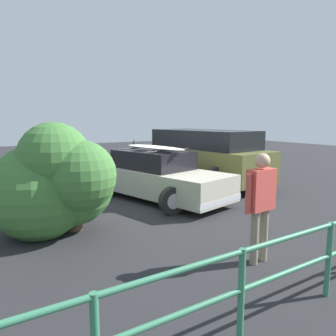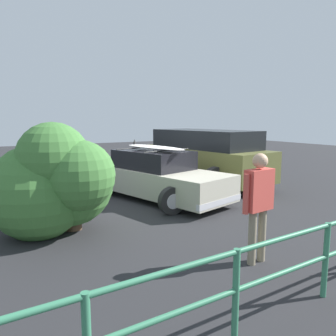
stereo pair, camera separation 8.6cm
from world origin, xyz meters
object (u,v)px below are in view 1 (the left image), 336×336
at_px(person_bystander, 261,198).
at_px(bush_near_left, 59,181).
at_px(suv_car, 203,156).
at_px(sedan_car, 156,176).

bearing_deg(person_bystander, bush_near_left, -50.76).
distance_m(suv_car, bush_near_left, 5.97).
xyz_separation_m(person_bystander, bush_near_left, (2.37, -2.91, 0.00)).
xyz_separation_m(sedan_car, bush_near_left, (2.93, 1.55, 0.38)).
distance_m(sedan_car, bush_near_left, 3.34).
xyz_separation_m(sedan_car, suv_car, (-2.41, -1.12, 0.32)).
xyz_separation_m(suv_car, person_bystander, (2.96, 5.58, 0.06)).
bearing_deg(person_bystander, sedan_car, -97.04).
distance_m(suv_car, person_bystander, 6.32).
distance_m(sedan_car, suv_car, 2.68).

